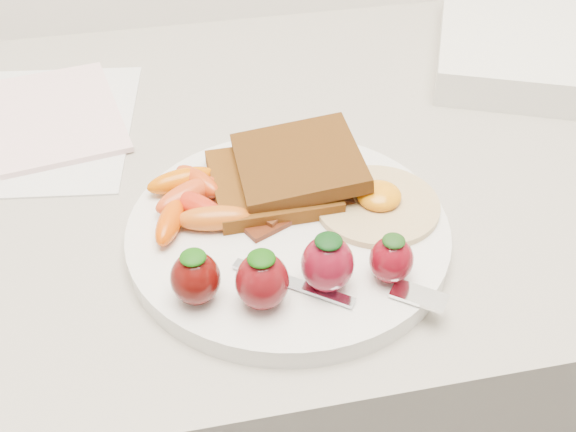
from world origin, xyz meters
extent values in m
cube|color=gray|center=(0.00, 1.70, 0.45)|extent=(2.00, 0.60, 0.90)
cylinder|color=white|center=(-0.03, 1.57, 0.91)|extent=(0.27, 0.27, 0.02)
cube|color=#311A06|center=(-0.03, 1.62, 0.93)|extent=(0.11, 0.11, 0.01)
cube|color=#3C180D|center=(-0.01, 1.62, 0.94)|extent=(0.11, 0.11, 0.03)
cylinder|color=beige|center=(0.05, 1.57, 0.92)|extent=(0.14, 0.14, 0.01)
ellipsoid|color=orange|center=(0.05, 1.58, 0.93)|extent=(0.05, 0.05, 0.02)
cube|color=#40100D|center=(-0.03, 1.58, 0.92)|extent=(0.08, 0.05, 0.00)
cube|color=#3B1306|center=(-0.01, 1.59, 0.92)|extent=(0.08, 0.02, 0.00)
cube|color=black|center=(-0.02, 1.60, 0.92)|extent=(0.08, 0.07, 0.00)
ellipsoid|color=#C44016|center=(-0.11, 1.61, 0.93)|extent=(0.07, 0.05, 0.02)
ellipsoid|color=red|center=(-0.10, 1.59, 0.93)|extent=(0.06, 0.06, 0.02)
ellipsoid|color=#D14500|center=(-0.12, 1.58, 0.93)|extent=(0.04, 0.06, 0.02)
ellipsoid|color=#BF3C0F|center=(-0.10, 1.63, 0.93)|extent=(0.05, 0.06, 0.02)
ellipsoid|color=#D15B00|center=(-0.11, 1.63, 0.93)|extent=(0.06, 0.03, 0.02)
ellipsoid|color=#BC5313|center=(-0.09, 1.58, 0.93)|extent=(0.07, 0.03, 0.02)
ellipsoid|color=#480806|center=(-0.11, 1.50, 0.94)|extent=(0.04, 0.04, 0.04)
ellipsoid|color=#124A09|center=(-0.11, 1.50, 0.96)|extent=(0.02, 0.02, 0.01)
ellipsoid|color=#5E0B0F|center=(-0.06, 1.49, 0.94)|extent=(0.04, 0.04, 0.04)
ellipsoid|color=#104507|center=(-0.06, 1.49, 0.96)|extent=(0.02, 0.02, 0.01)
ellipsoid|color=maroon|center=(-0.01, 1.49, 0.94)|extent=(0.04, 0.04, 0.04)
ellipsoid|color=black|center=(-0.01, 1.49, 0.96)|extent=(0.02, 0.02, 0.01)
ellipsoid|color=maroon|center=(0.04, 1.49, 0.94)|extent=(0.03, 0.03, 0.04)
ellipsoid|color=#173C10|center=(0.04, 1.49, 0.96)|extent=(0.02, 0.02, 0.01)
cube|color=silver|center=(-0.04, 1.50, 0.92)|extent=(0.09, 0.07, 0.00)
cube|color=white|center=(0.05, 1.47, 0.92)|extent=(0.04, 0.04, 0.00)
cube|color=silver|center=(-0.24, 1.79, 0.90)|extent=(0.21, 0.26, 0.00)
cube|color=beige|center=(-0.23, 1.80, 0.91)|extent=(0.16, 0.20, 0.01)
cube|color=silver|center=(0.35, 1.80, 0.92)|extent=(0.37, 0.34, 0.04)
camera|label=1|loc=(-0.12, 1.12, 1.31)|focal=45.00mm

